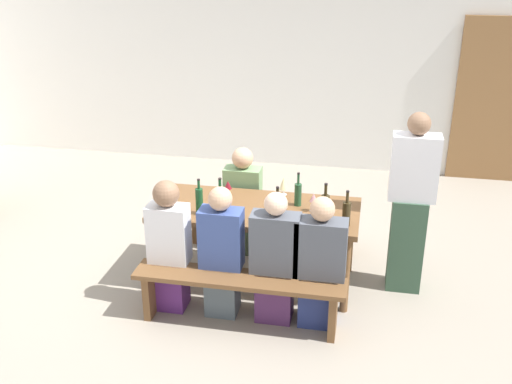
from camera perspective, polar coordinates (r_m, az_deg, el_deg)
ground_plane at (r=5.76m, az=-0.00°, el=-8.27°), size 24.00×24.00×0.00m
back_wall at (r=8.28m, az=4.51°, el=13.24°), size 14.00×0.20×3.20m
wooden_door at (r=8.33m, az=21.24°, el=7.96°), size 0.90×0.06×2.10m
tasting_table at (r=5.45m, az=-0.00°, el=-2.26°), size 1.84×0.81×0.75m
bench_near at (r=4.99m, az=-1.59°, el=-8.97°), size 1.74×0.30×0.45m
bench_far at (r=6.21m, az=1.26°, el=-2.19°), size 1.74×0.30×0.45m
wine_bottle_0 at (r=5.12m, az=6.49°, el=-1.51°), size 0.07×0.07×0.36m
wine_bottle_1 at (r=5.32m, az=-3.37°, el=-0.67°), size 0.08×0.08×0.31m
wine_bottle_2 at (r=5.09m, az=2.01°, el=-1.63°), size 0.07×0.07×0.33m
wine_bottle_3 at (r=5.26m, az=-5.35°, el=-0.82°), size 0.07×0.07×0.33m
wine_bottle_4 at (r=5.09m, az=8.49°, el=-1.96°), size 0.07×0.07×0.31m
wine_bottle_5 at (r=5.43m, az=3.96°, el=-0.16°), size 0.06×0.06×0.31m
wine_glass_0 at (r=5.64m, az=2.62°, el=0.88°), size 0.06×0.06×0.17m
wine_glass_1 at (r=5.32m, az=5.42°, el=-0.60°), size 0.07×0.07×0.17m
wine_glass_2 at (r=5.60m, az=-2.66°, el=0.62°), size 0.07×0.07×0.16m
wine_glass_3 at (r=5.54m, az=2.58°, el=0.59°), size 0.07×0.07×0.18m
seated_guest_near_0 at (r=5.16m, az=-8.14°, el=-5.16°), size 0.34×0.24×1.18m
seated_guest_near_1 at (r=5.05m, az=-3.25°, el=-5.91°), size 0.35×0.24×1.16m
seated_guest_near_2 at (r=4.98m, az=1.80°, el=-6.52°), size 0.40×0.24×1.15m
seated_guest_near_3 at (r=4.94m, az=6.02°, el=-6.93°), size 0.41×0.24×1.14m
seated_guest_far_0 at (r=6.05m, az=-1.23°, el=-1.02°), size 0.36×0.24×1.11m
standing_host at (r=5.47m, az=14.28°, el=-1.40°), size 0.40×0.24×1.66m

